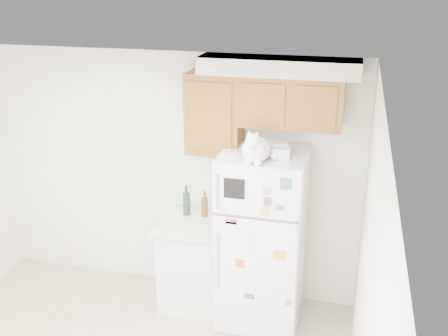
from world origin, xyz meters
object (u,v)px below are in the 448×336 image
(storage_box_front, at_px, (281,153))
(bottle_amber, at_px, (205,204))
(refrigerator, at_px, (262,239))
(bottle_green, at_px, (186,200))
(base_counter, at_px, (194,262))
(cat, at_px, (256,149))
(storage_box_back, at_px, (278,148))

(storage_box_front, height_order, bottle_amber, storage_box_front)
(refrigerator, relative_size, bottle_green, 5.48)
(base_counter, height_order, bottle_green, bottle_green)
(refrigerator, height_order, bottle_amber, refrigerator)
(bottle_green, xyz_separation_m, bottle_amber, (0.19, 0.01, -0.02))
(refrigerator, height_order, cat, cat)
(base_counter, height_order, storage_box_front, storage_box_front)
(refrigerator, distance_m, storage_box_back, 0.91)
(refrigerator, xyz_separation_m, cat, (-0.03, -0.23, 0.96))
(refrigerator, distance_m, base_counter, 0.79)
(refrigerator, distance_m, storage_box_front, 0.91)
(cat, height_order, storage_box_back, cat)
(storage_box_back, xyz_separation_m, bottle_amber, (-0.73, 0.17, -0.70))
(refrigerator, bearing_deg, storage_box_front, -26.70)
(base_counter, bearing_deg, cat, -25.02)
(refrigerator, bearing_deg, bottle_amber, 161.34)
(refrigerator, bearing_deg, bottle_green, 165.86)
(refrigerator, bearing_deg, base_counter, 173.91)
(storage_box_back, distance_m, bottle_green, 1.15)
(bottle_green, bearing_deg, storage_box_front, -16.39)
(base_counter, height_order, bottle_amber, bottle_amber)
(storage_box_back, xyz_separation_m, storage_box_front, (0.05, -0.12, -0.01))
(storage_box_back, bearing_deg, base_counter, 166.52)
(storage_box_front, xyz_separation_m, bottle_green, (-0.96, 0.28, -0.67))
(storage_box_back, height_order, bottle_green, storage_box_back)
(storage_box_back, xyz_separation_m, bottle_green, (-0.91, 0.16, -0.67))
(base_counter, xyz_separation_m, cat, (0.66, -0.31, 1.35))
(base_counter, xyz_separation_m, storage_box_front, (0.85, -0.16, 1.28))
(cat, relative_size, storage_box_front, 2.89)
(refrigerator, distance_m, cat, 0.99)
(bottle_green, relative_size, bottle_amber, 1.16)
(storage_box_back, relative_size, storage_box_front, 1.20)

